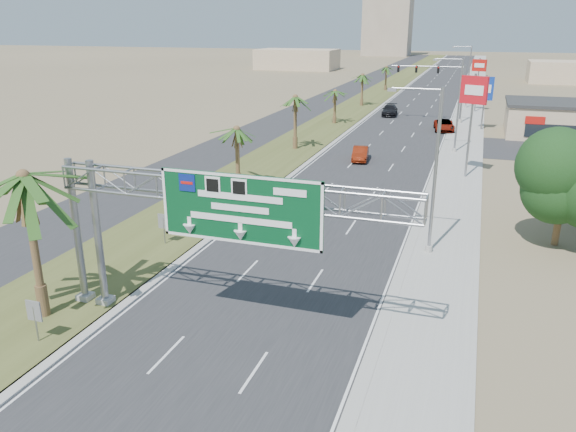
{
  "coord_description": "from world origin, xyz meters",
  "views": [
    {
      "loc": [
        9.48,
        -10.93,
        13.32
      ],
      "look_at": [
        1.0,
        14.28,
        4.2
      ],
      "focal_mm": 35.0,
      "sensor_mm": 36.0,
      "label": 1
    }
  ],
  "objects_px": {
    "car_right_lane": "(444,125)",
    "pole_sign_red_far": "(479,70)",
    "signal_mast": "(448,88)",
    "car_far": "(390,110)",
    "palm_near": "(23,177)",
    "car_left_lane": "(284,214)",
    "sign_gantry": "(211,201)",
    "car_mid_lane": "(360,154)",
    "pole_sign_blue": "(485,91)",
    "pole_sign_red_near": "(473,96)"
  },
  "relations": [
    {
      "from": "car_far",
      "to": "pole_sign_blue",
      "type": "height_order",
      "value": "pole_sign_blue"
    },
    {
      "from": "palm_near",
      "to": "car_mid_lane",
      "type": "height_order",
      "value": "palm_near"
    },
    {
      "from": "signal_mast",
      "to": "pole_sign_red_far",
      "type": "xyz_separation_m",
      "value": [
        3.83,
        12.01,
        1.73
      ]
    },
    {
      "from": "palm_near",
      "to": "sign_gantry",
      "type": "bearing_deg",
      "value": 13.32
    },
    {
      "from": "car_left_lane",
      "to": "pole_sign_blue",
      "type": "height_order",
      "value": "pole_sign_blue"
    },
    {
      "from": "car_left_lane",
      "to": "car_right_lane",
      "type": "xyz_separation_m",
      "value": [
        8.11,
        40.97,
        -0.04
      ]
    },
    {
      "from": "car_mid_lane",
      "to": "car_right_lane",
      "type": "xyz_separation_m",
      "value": [
        7.0,
        20.14,
        0.03
      ]
    },
    {
      "from": "car_right_lane",
      "to": "pole_sign_red_far",
      "type": "xyz_separation_m",
      "value": [
        3.5,
        18.84,
        5.85
      ]
    },
    {
      "from": "car_far",
      "to": "pole_sign_red_near",
      "type": "bearing_deg",
      "value": -75.97
    },
    {
      "from": "car_left_lane",
      "to": "car_right_lane",
      "type": "relative_size",
      "value": 0.85
    },
    {
      "from": "car_far",
      "to": "pole_sign_red_far",
      "type": "relative_size",
      "value": 0.66
    },
    {
      "from": "palm_near",
      "to": "pole_sign_red_far",
      "type": "bearing_deg",
      "value": 76.53
    },
    {
      "from": "signal_mast",
      "to": "car_left_lane",
      "type": "bearing_deg",
      "value": -99.25
    },
    {
      "from": "pole_sign_red_near",
      "to": "palm_near",
      "type": "bearing_deg",
      "value": -118.61
    },
    {
      "from": "sign_gantry",
      "to": "pole_sign_red_near",
      "type": "xyz_separation_m",
      "value": [
        10.06,
        31.44,
        1.27
      ]
    },
    {
      "from": "car_left_lane",
      "to": "pole_sign_blue",
      "type": "bearing_deg",
      "value": 76.0
    },
    {
      "from": "palm_near",
      "to": "car_mid_lane",
      "type": "xyz_separation_m",
      "value": [
        7.7,
        37.0,
        -6.22
      ]
    },
    {
      "from": "car_left_lane",
      "to": "sign_gantry",
      "type": "bearing_deg",
      "value": -81.37
    },
    {
      "from": "palm_near",
      "to": "car_right_lane",
      "type": "distance_m",
      "value": 59.33
    },
    {
      "from": "sign_gantry",
      "to": "car_right_lane",
      "type": "relative_size",
      "value": 3.17
    },
    {
      "from": "car_left_lane",
      "to": "car_mid_lane",
      "type": "bearing_deg",
      "value": 89.38
    },
    {
      "from": "car_mid_lane",
      "to": "pole_sign_red_far",
      "type": "bearing_deg",
      "value": 67.39
    },
    {
      "from": "car_mid_lane",
      "to": "car_right_lane",
      "type": "relative_size",
      "value": 0.81
    },
    {
      "from": "palm_near",
      "to": "pole_sign_red_near",
      "type": "bearing_deg",
      "value": 61.39
    },
    {
      "from": "signal_mast",
      "to": "car_left_lane",
      "type": "xyz_separation_m",
      "value": [
        -7.78,
        -47.8,
        -4.08
      ]
    },
    {
      "from": "signal_mast",
      "to": "pole_sign_red_near",
      "type": "height_order",
      "value": "pole_sign_red_near"
    },
    {
      "from": "palm_near",
      "to": "signal_mast",
      "type": "distance_m",
      "value": 65.6
    },
    {
      "from": "car_left_lane",
      "to": "car_far",
      "type": "distance_m",
      "value": 51.83
    },
    {
      "from": "car_right_lane",
      "to": "car_far",
      "type": "xyz_separation_m",
      "value": [
        -8.8,
        10.86,
        0.06
      ]
    },
    {
      "from": "sign_gantry",
      "to": "palm_near",
      "type": "distance_m",
      "value": 8.41
    },
    {
      "from": "sign_gantry",
      "to": "car_mid_lane",
      "type": "xyz_separation_m",
      "value": [
        -0.44,
        35.08,
        -5.35
      ]
    },
    {
      "from": "car_right_lane",
      "to": "pole_sign_red_near",
      "type": "bearing_deg",
      "value": -89.4
    },
    {
      "from": "sign_gantry",
      "to": "car_left_lane",
      "type": "height_order",
      "value": "sign_gantry"
    },
    {
      "from": "pole_sign_red_far",
      "to": "car_far",
      "type": "bearing_deg",
      "value": -147.02
    },
    {
      "from": "signal_mast",
      "to": "sign_gantry",
      "type": "bearing_deg",
      "value": -95.74
    },
    {
      "from": "car_far",
      "to": "pole_sign_red_far",
      "type": "distance_m",
      "value": 15.76
    },
    {
      "from": "sign_gantry",
      "to": "car_mid_lane",
      "type": "bearing_deg",
      "value": 90.72
    },
    {
      "from": "signal_mast",
      "to": "car_left_lane",
      "type": "relative_size",
      "value": 2.27
    },
    {
      "from": "car_mid_lane",
      "to": "pole_sign_red_far",
      "type": "xyz_separation_m",
      "value": [
        10.5,
        38.98,
        5.87
      ]
    },
    {
      "from": "signal_mast",
      "to": "pole_sign_red_near",
      "type": "xyz_separation_m",
      "value": [
        3.83,
        -30.6,
        2.47
      ]
    },
    {
      "from": "palm_near",
      "to": "pole_sign_red_far",
      "type": "xyz_separation_m",
      "value": [
        18.2,
        75.98,
        -0.35
      ]
    },
    {
      "from": "car_right_lane",
      "to": "signal_mast",
      "type": "bearing_deg",
      "value": 84.97
    },
    {
      "from": "car_right_lane",
      "to": "pole_sign_red_far",
      "type": "height_order",
      "value": "pole_sign_red_far"
    },
    {
      "from": "pole_sign_red_far",
      "to": "car_left_lane",
      "type": "bearing_deg",
      "value": -100.99
    },
    {
      "from": "pole_sign_blue",
      "to": "pole_sign_red_far",
      "type": "relative_size",
      "value": 0.85
    },
    {
      "from": "car_right_lane",
      "to": "pole_sign_blue",
      "type": "height_order",
      "value": "pole_sign_blue"
    },
    {
      "from": "palm_near",
      "to": "car_right_lane",
      "type": "height_order",
      "value": "palm_near"
    },
    {
      "from": "sign_gantry",
      "to": "car_far",
      "type": "relative_size",
      "value": 3.05
    },
    {
      "from": "car_right_lane",
      "to": "pole_sign_blue",
      "type": "xyz_separation_m",
      "value": [
        4.64,
        2.27,
        4.42
      ]
    },
    {
      "from": "car_right_lane",
      "to": "pole_sign_red_far",
      "type": "bearing_deg",
      "value": 71.7
    }
  ]
}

